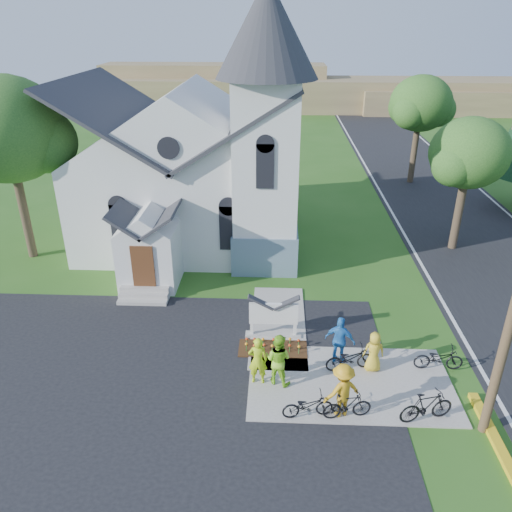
{
  "coord_description": "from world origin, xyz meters",
  "views": [
    {
      "loc": [
        -1.16,
        -13.26,
        11.5
      ],
      "look_at": [
        -1.96,
        5.0,
        2.65
      ],
      "focal_mm": 35.0,
      "sensor_mm": 36.0,
      "label": 1
    }
  ],
  "objects_px": {
    "bike_0": "(308,406)",
    "bike_1": "(347,406)",
    "cyclist_4": "(374,352)",
    "bike_4": "(439,358)",
    "bike_2": "(350,358)",
    "church_sign": "(274,314)",
    "cyclist_0": "(258,360)",
    "cyclist_2": "(340,340)",
    "bike_3": "(427,406)",
    "cyclist_3": "(342,390)",
    "cyclist_1": "(278,359)"
  },
  "relations": [
    {
      "from": "cyclist_1",
      "to": "cyclist_2",
      "type": "bearing_deg",
      "value": -129.45
    },
    {
      "from": "bike_2",
      "to": "bike_3",
      "type": "height_order",
      "value": "bike_3"
    },
    {
      "from": "bike_1",
      "to": "cyclist_3",
      "type": "bearing_deg",
      "value": 37.95
    },
    {
      "from": "cyclist_4",
      "to": "bike_4",
      "type": "relative_size",
      "value": 0.89
    },
    {
      "from": "church_sign",
      "to": "bike_4",
      "type": "distance_m",
      "value": 6.2
    },
    {
      "from": "cyclist_1",
      "to": "church_sign",
      "type": "bearing_deg",
      "value": -64.03
    },
    {
      "from": "bike_3",
      "to": "cyclist_4",
      "type": "bearing_deg",
      "value": 11.62
    },
    {
      "from": "cyclist_2",
      "to": "bike_2",
      "type": "xyz_separation_m",
      "value": [
        0.33,
        -0.4,
        -0.48
      ]
    },
    {
      "from": "cyclist_0",
      "to": "bike_4",
      "type": "relative_size",
      "value": 1.04
    },
    {
      "from": "bike_2",
      "to": "bike_4",
      "type": "height_order",
      "value": "bike_2"
    },
    {
      "from": "church_sign",
      "to": "cyclist_3",
      "type": "relative_size",
      "value": 1.17
    },
    {
      "from": "cyclist_3",
      "to": "bike_0",
      "type": "bearing_deg",
      "value": -15.7
    },
    {
      "from": "bike_2",
      "to": "cyclist_3",
      "type": "bearing_deg",
      "value": 153.61
    },
    {
      "from": "bike_1",
      "to": "bike_2",
      "type": "xyz_separation_m",
      "value": [
        0.37,
        2.41,
        -0.01
      ]
    },
    {
      "from": "cyclist_0",
      "to": "bike_4",
      "type": "bearing_deg",
      "value": -170.57
    },
    {
      "from": "cyclist_0",
      "to": "bike_3",
      "type": "relative_size",
      "value": 1.0
    },
    {
      "from": "cyclist_1",
      "to": "cyclist_4",
      "type": "relative_size",
      "value": 1.24
    },
    {
      "from": "cyclist_3",
      "to": "bike_4",
      "type": "height_order",
      "value": "cyclist_3"
    },
    {
      "from": "cyclist_0",
      "to": "cyclist_1",
      "type": "relative_size",
      "value": 0.94
    },
    {
      "from": "cyclist_4",
      "to": "cyclist_3",
      "type": "bearing_deg",
      "value": 55.48
    },
    {
      "from": "cyclist_2",
      "to": "cyclist_3",
      "type": "distance_m",
      "value": 2.67
    },
    {
      "from": "bike_2",
      "to": "bike_1",
      "type": "bearing_deg",
      "value": 158.34
    },
    {
      "from": "bike_2",
      "to": "cyclist_2",
      "type": "bearing_deg",
      "value": 26.6
    },
    {
      "from": "cyclist_3",
      "to": "cyclist_2",
      "type": "bearing_deg",
      "value": -118.56
    },
    {
      "from": "church_sign",
      "to": "cyclist_0",
      "type": "height_order",
      "value": "cyclist_0"
    },
    {
      "from": "cyclist_0",
      "to": "bike_3",
      "type": "height_order",
      "value": "cyclist_0"
    },
    {
      "from": "church_sign",
      "to": "bike_0",
      "type": "bearing_deg",
      "value": -75.59
    },
    {
      "from": "bike_0",
      "to": "cyclist_4",
      "type": "height_order",
      "value": "cyclist_4"
    },
    {
      "from": "bike_4",
      "to": "cyclist_4",
      "type": "bearing_deg",
      "value": 93.79
    },
    {
      "from": "bike_2",
      "to": "cyclist_4",
      "type": "relative_size",
      "value": 1.14
    },
    {
      "from": "cyclist_2",
      "to": "cyclist_4",
      "type": "height_order",
      "value": "cyclist_2"
    },
    {
      "from": "bike_0",
      "to": "cyclist_2",
      "type": "height_order",
      "value": "cyclist_2"
    },
    {
      "from": "cyclist_2",
      "to": "cyclist_4",
      "type": "bearing_deg",
      "value": -178.25
    },
    {
      "from": "church_sign",
      "to": "cyclist_4",
      "type": "bearing_deg",
      "value": -29.08
    },
    {
      "from": "bike_0",
      "to": "cyclist_4",
      "type": "distance_m",
      "value": 3.44
    },
    {
      "from": "cyclist_0",
      "to": "bike_2",
      "type": "height_order",
      "value": "cyclist_0"
    },
    {
      "from": "bike_4",
      "to": "cyclist_3",
      "type": "bearing_deg",
      "value": 123.31
    },
    {
      "from": "bike_2",
      "to": "bike_0",
      "type": "bearing_deg",
      "value": 133.58
    },
    {
      "from": "bike_1",
      "to": "bike_3",
      "type": "xyz_separation_m",
      "value": [
        2.44,
        0.0,
        0.07
      ]
    },
    {
      "from": "church_sign",
      "to": "cyclist_2",
      "type": "relative_size",
      "value": 1.17
    },
    {
      "from": "bike_1",
      "to": "cyclist_3",
      "type": "height_order",
      "value": "cyclist_3"
    },
    {
      "from": "cyclist_0",
      "to": "bike_0",
      "type": "bearing_deg",
      "value": 136.49
    },
    {
      "from": "cyclist_0",
      "to": "bike_2",
      "type": "bearing_deg",
      "value": -164.95
    },
    {
      "from": "bike_1",
      "to": "church_sign",
      "type": "bearing_deg",
      "value": 18.0
    },
    {
      "from": "bike_2",
      "to": "cyclist_4",
      "type": "distance_m",
      "value": 0.88
    },
    {
      "from": "cyclist_0",
      "to": "cyclist_4",
      "type": "xyz_separation_m",
      "value": [
        4.06,
        0.83,
        -0.13
      ]
    },
    {
      "from": "bike_2",
      "to": "bike_4",
      "type": "xyz_separation_m",
      "value": [
        3.17,
        0.15,
        -0.01
      ]
    },
    {
      "from": "bike_0",
      "to": "bike_1",
      "type": "bearing_deg",
      "value": -100.29
    },
    {
      "from": "cyclist_1",
      "to": "cyclist_2",
      "type": "height_order",
      "value": "cyclist_1"
    },
    {
      "from": "bike_2",
      "to": "bike_3",
      "type": "bearing_deg",
      "value": -152.3
    }
  ]
}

